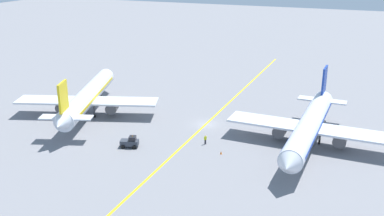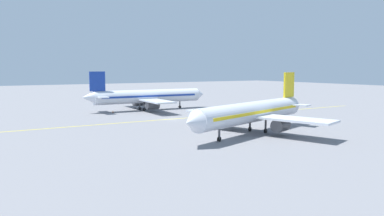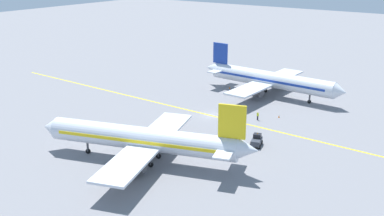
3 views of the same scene
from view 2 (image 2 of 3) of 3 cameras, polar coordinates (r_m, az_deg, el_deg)
The scene contains 8 objects.
ground_plane at distance 84.42m, azimuth -3.19°, elevation -1.70°, with size 400.00×400.00×0.00m, color slate.
apron_yellow_centreline at distance 84.42m, azimuth -3.19°, elevation -1.70°, with size 0.40×120.00×0.01m, color yellow.
airplane_at_gate at distance 66.34m, azimuth 9.33°, elevation -0.66°, with size 28.21×34.61×10.60m.
airplane_adjacent_stand at distance 102.81m, azimuth -6.85°, elevation 1.73°, with size 28.16×35.49×10.60m.
baggage_tug_dark at distance 85.65m, azimuth 8.12°, elevation -1.03°, with size 3.31×2.45×2.11m.
ground_crew_worker at distance 91.44m, azimuth 0.80°, elevation -0.52°, with size 0.35×0.54×1.68m.
traffic_cone_near_nose at distance 96.14m, azimuth 1.03°, elevation -0.58°, with size 0.32×0.32×0.55m, color orange.
traffic_cone_mid_apron at distance 98.85m, azimuth -11.96°, elevation -0.53°, with size 0.32×0.32×0.55m, color orange.
Camera 2 is at (-73.93, 39.15, 11.35)m, focal length 35.00 mm.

